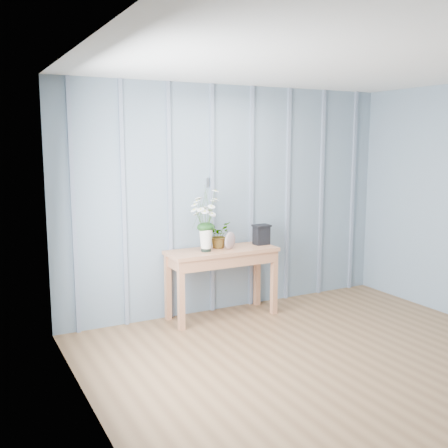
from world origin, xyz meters
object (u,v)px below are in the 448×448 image
sideboard (222,260)px  felt_disc_vessel (230,241)px  daisy_vase (206,212)px  carved_box (261,234)px

sideboard → felt_disc_vessel: (0.08, -0.04, 0.21)m
daisy_vase → carved_box: daisy_vase is taller
felt_disc_vessel → carved_box: 0.44m
sideboard → daisy_vase: 0.57m
sideboard → daisy_vase: size_ratio=1.81×
carved_box → felt_disc_vessel: bearing=-171.4°
sideboard → felt_disc_vessel: 0.23m
sideboard → daisy_vase: daisy_vase is taller
carved_box → sideboard: bearing=-177.3°
sideboard → carved_box: carved_box is taller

